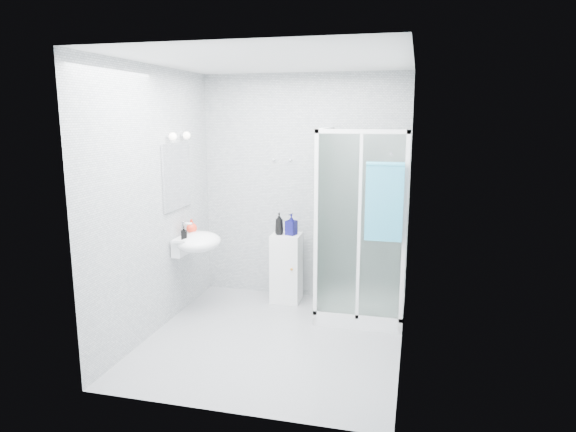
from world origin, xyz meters
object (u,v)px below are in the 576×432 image
(wall_basin, at_px, (197,242))
(shampoo_bottle_a, at_px, (279,224))
(soap_dispenser_black, at_px, (184,233))
(storage_cabinet, at_px, (286,268))
(soap_dispenser_orange, at_px, (192,226))
(hand_towel, at_px, (384,200))
(shampoo_bottle_b, at_px, (291,224))
(shower_enclosure, at_px, (354,276))

(wall_basin, distance_m, shampoo_bottle_a, 0.96)
(wall_basin, distance_m, soap_dispenser_black, 0.21)
(storage_cabinet, distance_m, soap_dispenser_orange, 1.19)
(wall_basin, xyz_separation_m, storage_cabinet, (0.84, 0.60, -0.40))
(hand_towel, relative_size, shampoo_bottle_b, 3.11)
(shower_enclosure, bearing_deg, shampoo_bottle_a, 164.71)
(hand_towel, relative_size, soap_dispenser_orange, 5.01)
(storage_cabinet, bearing_deg, hand_towel, -32.52)
(storage_cabinet, xyz_separation_m, soap_dispenser_orange, (-0.95, -0.46, 0.54))
(wall_basin, relative_size, soap_dispenser_black, 4.16)
(soap_dispenser_orange, bearing_deg, hand_towel, -6.03)
(shampoo_bottle_a, height_order, soap_dispenser_orange, shampoo_bottle_a)
(storage_cabinet, relative_size, soap_dispenser_black, 5.91)
(soap_dispenser_orange, distance_m, soap_dispenser_black, 0.29)
(wall_basin, height_order, soap_dispenser_orange, soap_dispenser_orange)
(soap_dispenser_black, bearing_deg, wall_basin, 66.49)
(shower_enclosure, height_order, hand_towel, shower_enclosure)
(wall_basin, relative_size, shampoo_bottle_a, 2.22)
(wall_basin, distance_m, hand_towel, 2.05)
(shampoo_bottle_a, height_order, shampoo_bottle_b, shampoo_bottle_a)
(shower_enclosure, bearing_deg, storage_cabinet, 161.07)
(hand_towel, relative_size, soap_dispenser_black, 5.60)
(shampoo_bottle_a, bearing_deg, shampoo_bottle_b, 8.93)
(shower_enclosure, distance_m, soap_dispenser_black, 1.85)
(wall_basin, xyz_separation_m, soap_dispenser_orange, (-0.11, 0.13, 0.14))
(storage_cabinet, bearing_deg, shower_enclosure, -20.35)
(hand_towel, bearing_deg, shampoo_bottle_b, 148.02)
(storage_cabinet, bearing_deg, shampoo_bottle_a, -155.25)
(storage_cabinet, height_order, shampoo_bottle_a, shampoo_bottle_a)
(hand_towel, xyz_separation_m, shampoo_bottle_a, (-1.20, 0.64, -0.42))
(soap_dispenser_black, bearing_deg, soap_dispenser_orange, 99.07)
(shampoo_bottle_a, bearing_deg, shower_enclosure, -15.29)
(wall_basin, xyz_separation_m, hand_towel, (1.97, -0.09, 0.55))
(hand_towel, distance_m, soap_dispenser_black, 2.08)
(shampoo_bottle_a, distance_m, soap_dispenser_orange, 0.98)
(storage_cabinet, relative_size, shampoo_bottle_b, 3.27)
(hand_towel, bearing_deg, shower_enclosure, 128.03)
(wall_basin, bearing_deg, storage_cabinet, 35.28)
(storage_cabinet, relative_size, hand_towel, 1.05)
(storage_cabinet, distance_m, shampoo_bottle_b, 0.52)
(wall_basin, bearing_deg, soap_dispenser_orange, 129.95)
(shampoo_bottle_b, relative_size, soap_dispenser_orange, 1.61)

